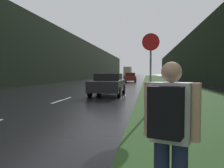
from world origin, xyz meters
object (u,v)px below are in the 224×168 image
Objects in this scene: hitchhiker_with_backpack at (170,132)px; car_oncoming at (111,77)px; car_passing_near at (108,84)px; delivery_truck at (128,72)px; car_passing_far at (130,77)px; stop_sign at (151,64)px.

hitchhiker_with_backpack reaches higher than car_oncoming.
delivery_truck is (-4.05, 68.25, 1.14)m from car_passing_near.
delivery_truck reaches higher than car_passing_far.
car_passing_far is 1.00× the size of car_oncoming.
delivery_truck reaches higher than hitchhiker_with_backpack.
car_passing_near is at bearing -81.85° from car_oncoming.
stop_sign is 0.66× the size of car_passing_near.
hitchhiker_with_backpack reaches higher than car_passing_near.
stop_sign reaches higher than hitchhiker_with_backpack.
stop_sign is at bearing 95.43° from car_passing_far.
hitchhiker_with_backpack is 0.22× the size of delivery_truck.
hitchhiker_with_backpack is 0.37× the size of car_passing_far.
stop_sign reaches higher than car_passing_near.
delivery_truck is at bearing 114.28° from hitchhiker_with_backpack.
car_passing_far is at bearing -84.99° from delivery_truck.
car_passing_near is 1.06× the size of car_passing_far.
car_passing_near is 68.38m from delivery_truck.
car_oncoming is at bearing 101.00° from stop_sign.
stop_sign is 0.41× the size of delivery_truck.
stop_sign is at bearing -79.00° from car_oncoming.
car_passing_far is at bearing -57.20° from car_oncoming.
car_passing_near is 1.06× the size of car_oncoming.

